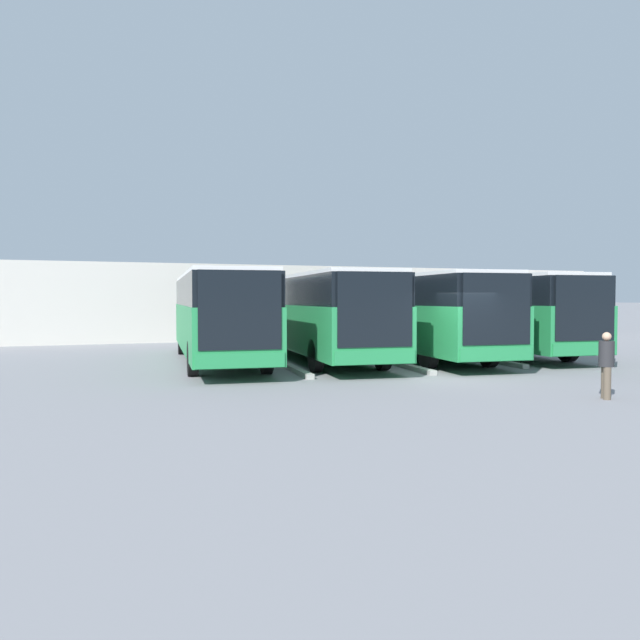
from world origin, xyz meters
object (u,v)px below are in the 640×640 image
Objects in this scene: bus_0 at (487,311)px; bus_3 at (218,313)px; bus_2 at (319,313)px; pedestrian at (606,363)px; bus_1 at (413,312)px.

bus_0 is 1.00× the size of bus_3.
bus_2 is 11.36m from pedestrian.
bus_2 is 1.00× the size of bus_3.
bus_1 reaches higher than pedestrian.
bus_1 is at bearing 179.24° from bus_2.
bus_1 is 8.12× the size of pedestrian.
bus_0 is 8.12× the size of pedestrian.
bus_2 is at bearing -133.35° from pedestrian.
bus_0 is at bearing -176.02° from bus_3.
bus_2 is (7.57, 0.08, 0.00)m from bus_0.
bus_1 is at bearing 179.50° from bus_3.
pedestrian is at bearing 126.65° from bus_3.
pedestrian is (4.54, 10.98, -0.96)m from bus_0.
bus_3 is at bearing 3.98° from bus_0.
bus_2 reaches higher than pedestrian.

